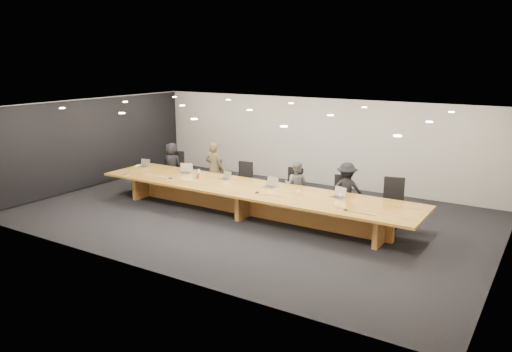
# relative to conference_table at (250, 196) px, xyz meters

# --- Properties ---
(ground) EXTENTS (12.00, 12.00, 0.00)m
(ground) POSITION_rel_conference_table_xyz_m (0.00, 0.00, -0.52)
(ground) COLOR black
(ground) RESTS_ON ground
(back_wall) EXTENTS (12.00, 0.02, 2.80)m
(back_wall) POSITION_rel_conference_table_xyz_m (0.00, 4.00, 0.88)
(back_wall) COLOR beige
(back_wall) RESTS_ON ground
(left_wall_panel) EXTENTS (0.08, 7.84, 2.74)m
(left_wall_panel) POSITION_rel_conference_table_xyz_m (-5.94, 0.00, 0.85)
(left_wall_panel) COLOR black
(left_wall_panel) RESTS_ON ground
(conference_table) EXTENTS (9.00, 1.80, 0.75)m
(conference_table) POSITION_rel_conference_table_xyz_m (0.00, 0.00, 0.00)
(conference_table) COLOR brown
(conference_table) RESTS_ON ground
(chair_far_left) EXTENTS (0.71, 0.71, 1.13)m
(chair_far_left) POSITION_rel_conference_table_xyz_m (-3.70, 1.27, 0.05)
(chair_far_left) COLOR black
(chair_far_left) RESTS_ON ground
(chair_left) EXTENTS (0.67, 0.67, 1.07)m
(chair_left) POSITION_rel_conference_table_xyz_m (-2.18, 1.21, 0.02)
(chair_left) COLOR black
(chair_left) RESTS_ON ground
(chair_mid_left) EXTENTS (0.60, 0.60, 1.09)m
(chair_mid_left) POSITION_rel_conference_table_xyz_m (-1.08, 1.26, 0.02)
(chair_mid_left) COLOR black
(chair_mid_left) RESTS_ON ground
(chair_mid_right) EXTENTS (0.58, 0.58, 1.10)m
(chair_mid_right) POSITION_rel_conference_table_xyz_m (0.58, 1.22, 0.03)
(chair_mid_right) COLOR black
(chair_mid_right) RESTS_ON ground
(chair_right) EXTENTS (0.56, 0.56, 1.08)m
(chair_right) POSITION_rel_conference_table_xyz_m (1.99, 1.20, 0.02)
(chair_right) COLOR black
(chair_right) RESTS_ON ground
(chair_far_right) EXTENTS (0.74, 0.74, 1.20)m
(chair_far_right) POSITION_rel_conference_table_xyz_m (3.42, 1.18, 0.08)
(chair_far_right) COLOR black
(chair_far_right) RESTS_ON ground
(person_a) EXTENTS (0.73, 0.52, 1.40)m
(person_a) POSITION_rel_conference_table_xyz_m (-3.80, 1.27, 0.18)
(person_a) COLOR black
(person_a) RESTS_ON ground
(person_b) EXTENTS (0.62, 0.43, 1.62)m
(person_b) POSITION_rel_conference_table_xyz_m (-2.00, 1.12, 0.29)
(person_b) COLOR #3E3622
(person_b) RESTS_ON ground
(person_c) EXTENTS (0.76, 0.67, 1.33)m
(person_c) POSITION_rel_conference_table_xyz_m (0.73, 1.19, 0.15)
(person_c) COLOR slate
(person_c) RESTS_ON ground
(person_d) EXTENTS (1.06, 0.83, 1.44)m
(person_d) POSITION_rel_conference_table_xyz_m (2.18, 1.23, 0.20)
(person_d) COLOR black
(person_d) RESTS_ON ground
(laptop_a) EXTENTS (0.35, 0.27, 0.25)m
(laptop_a) POSITION_rel_conference_table_xyz_m (-4.12, 0.32, 0.35)
(laptop_a) COLOR tan
(laptop_a) RESTS_ON conference_table
(laptop_b) EXTENTS (0.44, 0.38, 0.29)m
(laptop_b) POSITION_rel_conference_table_xyz_m (-2.48, 0.35, 0.38)
(laptop_b) COLOR #C3B395
(laptop_b) RESTS_ON conference_table
(laptop_c) EXTENTS (0.34, 0.28, 0.23)m
(laptop_c) POSITION_rel_conference_table_xyz_m (-1.07, 0.36, 0.35)
(laptop_c) COLOR #BCAD8F
(laptop_c) RESTS_ON conference_table
(laptop_d) EXTENTS (0.40, 0.32, 0.28)m
(laptop_d) POSITION_rel_conference_table_xyz_m (0.42, 0.27, 0.37)
(laptop_d) COLOR #C4B496
(laptop_d) RESTS_ON conference_table
(laptop_e) EXTENTS (0.40, 0.34, 0.27)m
(laptop_e) POSITION_rel_conference_table_xyz_m (2.31, 0.29, 0.36)
(laptop_e) COLOR beige
(laptop_e) RESTS_ON conference_table
(water_bottle) EXTENTS (0.09, 0.09, 0.22)m
(water_bottle) POSITION_rel_conference_table_xyz_m (-1.82, 0.16, 0.34)
(water_bottle) COLOR silver
(water_bottle) RESTS_ON conference_table
(amber_mug) EXTENTS (0.10, 0.10, 0.11)m
(amber_mug) POSITION_rel_conference_table_xyz_m (-1.78, 0.07, 0.28)
(amber_mug) COLOR brown
(amber_mug) RESTS_ON conference_table
(paper_cup_near) EXTENTS (0.10, 0.10, 0.10)m
(paper_cup_near) POSITION_rel_conference_table_xyz_m (1.37, 0.09, 0.28)
(paper_cup_near) COLOR silver
(paper_cup_near) RESTS_ON conference_table
(paper_cup_far) EXTENTS (0.10, 0.10, 0.10)m
(paper_cup_far) POSITION_rel_conference_table_xyz_m (2.38, 0.35, 0.28)
(paper_cup_far) COLOR silver
(paper_cup_far) RESTS_ON conference_table
(notepad) EXTENTS (0.33, 0.30, 0.02)m
(notepad) POSITION_rel_conference_table_xyz_m (-4.35, 0.42, 0.24)
(notepad) COLOR white
(notepad) RESTS_ON conference_table
(lime_gadget) EXTENTS (0.17, 0.11, 0.02)m
(lime_gadget) POSITION_rel_conference_table_xyz_m (-4.36, 0.40, 0.26)
(lime_gadget) COLOR #69CA35
(lime_gadget) RESTS_ON notepad
(av_box) EXTENTS (0.19, 0.15, 0.03)m
(av_box) POSITION_rel_conference_table_xyz_m (-3.82, -0.68, 0.24)
(av_box) COLOR #A9A9AE
(av_box) RESTS_ON conference_table
(mic_left) EXTENTS (0.15, 0.15, 0.03)m
(mic_left) POSITION_rel_conference_table_xyz_m (-2.42, -0.36, 0.25)
(mic_left) COLOR black
(mic_left) RESTS_ON conference_table
(mic_center) EXTENTS (0.15, 0.15, 0.03)m
(mic_center) POSITION_rel_conference_table_xyz_m (0.42, -0.32, 0.24)
(mic_center) COLOR black
(mic_center) RESTS_ON conference_table
(mic_right) EXTENTS (0.11, 0.11, 0.03)m
(mic_right) POSITION_rel_conference_table_xyz_m (2.87, -0.52, 0.24)
(mic_right) COLOR black
(mic_right) RESTS_ON conference_table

